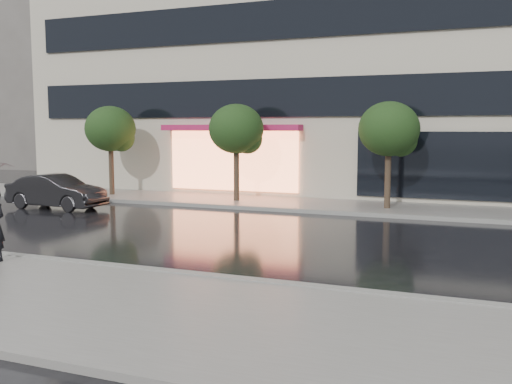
% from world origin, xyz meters
% --- Properties ---
extents(ground, '(120.00, 120.00, 0.00)m').
position_xyz_m(ground, '(0.00, 0.00, 0.00)').
color(ground, black).
rests_on(ground, ground).
extents(sidewalk_near, '(60.00, 4.50, 0.12)m').
position_xyz_m(sidewalk_near, '(0.00, -3.25, 0.06)').
color(sidewalk_near, slate).
rests_on(sidewalk_near, ground).
extents(sidewalk_far, '(60.00, 3.50, 0.12)m').
position_xyz_m(sidewalk_far, '(0.00, 10.25, 0.06)').
color(sidewalk_far, slate).
rests_on(sidewalk_far, ground).
extents(curb_near, '(60.00, 0.25, 0.14)m').
position_xyz_m(curb_near, '(0.00, -1.00, 0.07)').
color(curb_near, gray).
rests_on(curb_near, ground).
extents(curb_far, '(60.00, 0.25, 0.14)m').
position_xyz_m(curb_far, '(0.00, 8.50, 0.07)').
color(curb_far, gray).
rests_on(curb_far, ground).
extents(office_building, '(30.00, 12.76, 18.00)m').
position_xyz_m(office_building, '(-0.00, 17.97, 9.00)').
color(office_building, '#B6AD9A').
rests_on(office_building, ground).
extents(bg_building_left, '(14.00, 10.00, 12.00)m').
position_xyz_m(bg_building_left, '(-28.00, 26.00, 6.00)').
color(bg_building_left, '#59544F').
rests_on(bg_building_left, ground).
extents(tree_far_west, '(2.20, 2.20, 3.99)m').
position_xyz_m(tree_far_west, '(-8.94, 10.03, 2.92)').
color(tree_far_west, '#33261C').
rests_on(tree_far_west, ground).
extents(tree_mid_west, '(2.20, 2.20, 3.99)m').
position_xyz_m(tree_mid_west, '(-2.94, 10.03, 2.92)').
color(tree_mid_west, '#33261C').
rests_on(tree_mid_west, ground).
extents(tree_mid_east, '(2.20, 2.20, 3.99)m').
position_xyz_m(tree_mid_east, '(3.06, 10.03, 2.92)').
color(tree_mid_east, '#33261C').
rests_on(tree_mid_east, ground).
extents(parked_car, '(3.95, 1.51, 1.29)m').
position_xyz_m(parked_car, '(-8.76, 6.16, 0.64)').
color(parked_car, black).
rests_on(parked_car, ground).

